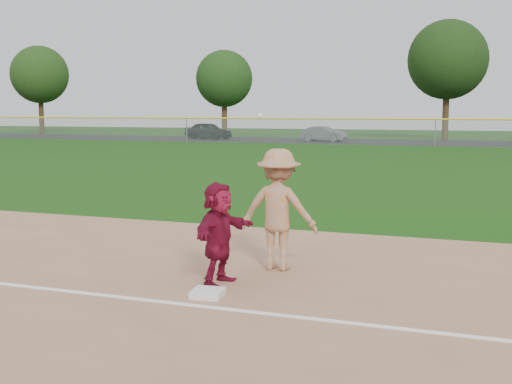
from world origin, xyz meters
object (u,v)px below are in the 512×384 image
(first_base, at_px, (208,293))
(base_runner, at_px, (219,233))
(car_mid, at_px, (324,134))
(car_left, at_px, (208,131))

(first_base, distance_m, base_runner, 1.01)
(first_base, height_order, car_mid, car_mid)
(first_base, height_order, car_left, car_left)
(first_base, relative_size, base_runner, 0.28)
(first_base, height_order, base_runner, base_runner)
(first_base, bearing_deg, car_mid, 101.78)
(base_runner, height_order, car_mid, base_runner)
(car_left, bearing_deg, car_mid, -80.28)
(base_runner, distance_m, car_left, 49.66)
(base_runner, relative_size, car_left, 0.35)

